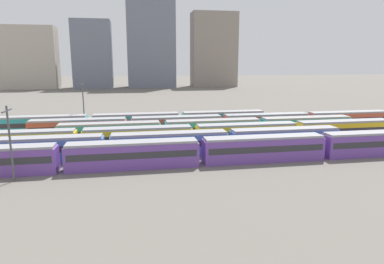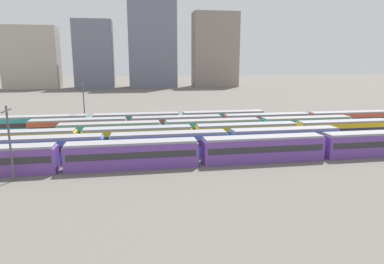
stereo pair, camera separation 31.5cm
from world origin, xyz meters
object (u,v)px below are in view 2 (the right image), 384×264
train_track_5 (137,122)px  catenary_pole_0 (10,140)px  train_track_3 (213,129)px  train_track_0 (200,151)px  train_track_4 (308,121)px  catenary_pole_1 (84,103)px  train_track_1 (169,144)px  train_track_2 (194,136)px

train_track_5 → catenary_pole_0: 32.99m
catenary_pole_0 → train_track_3: bearing=32.1°
train_track_0 → train_track_4: bearing=36.8°
train_track_3 → catenary_pole_1: bearing=151.9°
train_track_3 → catenary_pole_1: catenary_pole_1 is taller
train_track_3 → train_track_5: bearing=143.4°
train_track_3 → train_track_0: bearing=-109.6°
train_track_0 → train_track_5: 27.34m
catenary_pole_0 → catenary_pole_1: (4.62, 31.84, 0.54)m
catenary_pole_0 → catenary_pole_1: catenary_pole_1 is taller
train_track_1 → catenary_pole_1: (-15.56, 23.70, 3.84)m
train_track_5 → train_track_3: bearing=-36.6°
train_track_2 → catenary_pole_1: (-20.33, 18.50, 3.84)m
train_track_1 → catenary_pole_0: 22.00m
train_track_1 → train_track_5: bearing=102.7°
catenary_pole_1 → train_track_2: bearing=-42.3°
train_track_3 → train_track_5: (-14.03, 10.40, 0.00)m
train_track_5 → catenary_pole_1: catenary_pole_1 is taller
train_track_3 → train_track_4: bearing=13.2°
train_track_0 → catenary_pole_0: 24.37m
train_track_4 → train_track_5: size_ratio=2.02×
train_track_1 → train_track_5: size_ratio=1.00×
train_track_2 → catenary_pole_1: 27.76m
train_track_1 → train_track_2: size_ratio=0.75×
train_track_0 → train_track_2: same height
train_track_4 → train_track_2: bearing=-158.8°
train_track_0 → catenary_pole_0: (-23.97, -2.94, 3.30)m
train_track_1 → catenary_pole_0: bearing=-158.0°
train_track_4 → catenary_pole_1: (-47.15, 8.10, 3.84)m
train_track_3 → catenary_pole_0: 35.02m
train_track_3 → catenary_pole_1: size_ratio=5.37×
train_track_0 → train_track_3: size_ratio=1.34×
train_track_0 → train_track_1: size_ratio=1.34×
train_track_0 → train_track_2: (0.98, 10.40, 0.00)m
train_track_1 → catenary_pole_1: catenary_pole_1 is taller
train_track_3 → train_track_5: size_ratio=1.00×
train_track_3 → catenary_pole_1: 28.50m
train_track_3 → train_track_4: same height
train_track_2 → train_track_0: bearing=-95.4°
train_track_3 → train_track_5: 17.46m
catenary_pole_0 → train_track_4: bearing=24.6°
train_track_3 → catenary_pole_0: bearing=-147.9°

